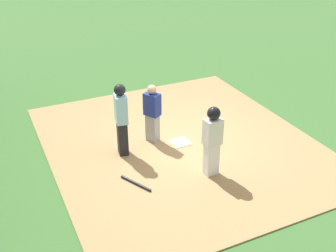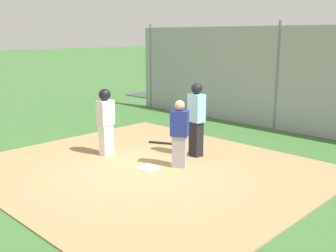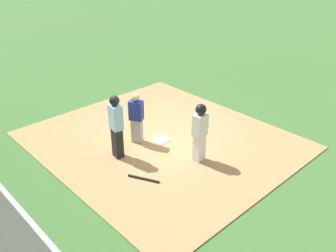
% 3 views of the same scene
% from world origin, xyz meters
% --- Properties ---
extents(ground_plane, '(140.00, 140.00, 0.00)m').
position_xyz_m(ground_plane, '(0.00, 0.00, 0.00)').
color(ground_plane, '#3D6B33').
extents(dirt_infield, '(7.20, 6.40, 0.03)m').
position_xyz_m(dirt_infield, '(0.00, 0.00, 0.01)').
color(dirt_infield, '#A88456').
rests_on(dirt_infield, ground_plane).
extents(home_plate, '(0.45, 0.45, 0.02)m').
position_xyz_m(home_plate, '(0.00, 0.00, 0.04)').
color(home_plate, white).
rests_on(home_plate, dirt_infield).
extents(catcher, '(0.46, 0.41, 1.52)m').
position_xyz_m(catcher, '(-0.43, -0.57, 0.81)').
color(catcher, '#9E9EA3').
rests_on(catcher, dirt_infield).
extents(umpire, '(0.42, 0.32, 1.80)m').
position_xyz_m(umpire, '(-0.15, -1.47, 0.98)').
color(umpire, black).
rests_on(umpire, dirt_infield).
extents(runner, '(0.29, 0.40, 1.64)m').
position_xyz_m(runner, '(1.49, 0.01, 0.97)').
color(runner, silver).
rests_on(runner, dirt_infield).
extents(baseball_bat, '(0.78, 0.43, 0.06)m').
position_xyz_m(baseball_bat, '(1.17, -1.66, 0.06)').
color(baseball_bat, black).
rests_on(baseball_bat, dirt_infield).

